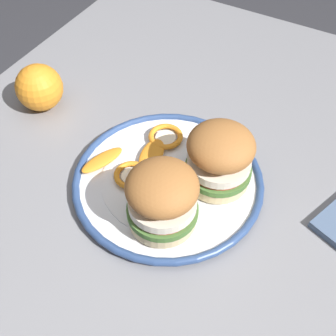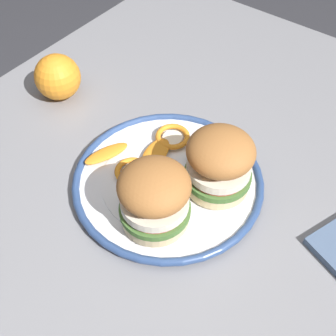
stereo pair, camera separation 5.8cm
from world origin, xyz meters
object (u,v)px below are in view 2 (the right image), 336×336
dinner_plate (168,181)px  whole_orange (58,77)px  dining_table (143,252)px  sandwich_half_left (219,162)px  sandwich_half_right (156,195)px

dinner_plate → whole_orange: 0.29m
dinner_plate → dining_table: bearing=179.8°
dining_table → sandwich_half_left: 0.22m
sandwich_half_right → whole_orange: size_ratio=1.31×
dinner_plate → sandwich_half_left: sandwich_half_left is taller
sandwich_half_left → dining_table: bearing=147.3°
dining_table → sandwich_half_right: sandwich_half_right is taller
dining_table → sandwich_half_left: bearing=-32.7°
sandwich_half_right → sandwich_half_left: bearing=-19.4°
dinner_plate → whole_orange: whole_orange is taller
dining_table → sandwich_half_right: 0.18m
whole_orange → dinner_plate: bearing=-99.9°
dinner_plate → sandwich_half_left: 0.09m
whole_orange → sandwich_half_left: bearing=-92.7°
dinner_plate → sandwich_half_right: bearing=-155.6°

